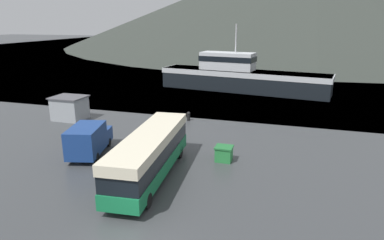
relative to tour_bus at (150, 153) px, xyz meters
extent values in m
plane|color=#3D5160|center=(1.76, 134.70, -1.74)|extent=(240.00, 240.00, 0.00)
cube|color=#146B3D|center=(0.00, -0.01, -0.83)|extent=(3.35, 10.89, 0.92)
cube|color=black|center=(0.00, -0.01, 0.15)|extent=(3.28, 10.67, 1.05)
cube|color=beige|center=(0.00, -0.01, 1.00)|extent=(3.35, 10.89, 0.65)
cube|color=black|center=(-0.47, 5.34, -0.03)|extent=(2.12, 0.25, 1.41)
cylinder|color=black|center=(-1.38, 3.63, -1.29)|extent=(0.38, 0.92, 0.90)
cylinder|color=black|center=(0.72, 3.82, -1.29)|extent=(0.38, 0.92, 0.90)
cylinder|color=black|center=(-0.72, -3.84, -1.29)|extent=(0.38, 0.92, 0.90)
cylinder|color=black|center=(1.38, -3.66, -1.29)|extent=(0.38, 0.92, 0.90)
cube|color=navy|center=(-6.07, 1.80, -0.34)|extent=(2.99, 4.10, 2.09)
cube|color=navy|center=(-6.72, 4.35, -0.81)|extent=(2.46, 2.06, 1.15)
cube|color=black|center=(-6.53, 3.61, 0.13)|extent=(1.78, 0.51, 0.73)
cylinder|color=black|center=(-7.60, 3.91, -1.39)|extent=(0.39, 0.73, 0.70)
cylinder|color=black|center=(-5.74, 4.39, -1.39)|extent=(0.39, 0.73, 0.70)
cylinder|color=black|center=(-6.79, 0.75, -1.39)|extent=(0.39, 0.73, 0.70)
cylinder|color=black|center=(-4.93, 1.23, -1.39)|extent=(0.39, 0.73, 0.70)
cube|color=black|center=(1.25, 30.91, -0.23)|extent=(25.08, 8.02, 3.01)
cube|color=silver|center=(1.25, 30.91, 0.90)|extent=(25.33, 8.10, 0.75)
cube|color=silver|center=(-1.19, 31.27, 2.55)|extent=(8.27, 4.24, 2.55)
cube|color=black|center=(-1.19, 31.27, 2.93)|extent=(8.44, 4.35, 0.76)
cylinder|color=#B2B2B7|center=(-0.02, 31.10, 5.86)|extent=(0.20, 0.20, 4.08)
cube|color=#287F3D|center=(4.08, 4.18, -1.23)|extent=(1.18, 1.07, 1.02)
cube|color=#226C34|center=(4.08, 4.18, -0.66)|extent=(1.30, 1.17, 0.11)
cube|color=#93999E|center=(-13.79, 10.38, -0.57)|extent=(3.07, 2.59, 2.34)
cube|color=#4C4C51|center=(-13.79, 10.38, 0.67)|extent=(3.38, 2.85, 0.12)
cube|color=#19234C|center=(2.73, 32.49, -1.20)|extent=(7.92, 3.01, 1.07)
cylinder|color=black|center=(-1.67, 13.59, -1.41)|extent=(0.33, 0.33, 0.66)
sphere|color=black|center=(-1.67, 13.59, -0.97)|extent=(0.38, 0.38, 0.38)
camera|label=1|loc=(8.77, -19.21, 8.38)|focal=32.00mm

